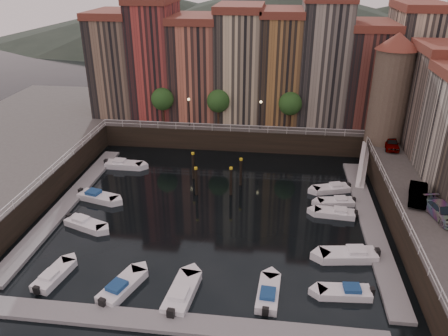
# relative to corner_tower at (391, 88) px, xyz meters

# --- Properties ---
(ground) EXTENTS (200.00, 200.00, 0.00)m
(ground) POSITION_rel_corner_tower_xyz_m (-20.00, -14.50, -10.19)
(ground) COLOR black
(ground) RESTS_ON ground
(quay_far) EXTENTS (80.00, 20.00, 3.00)m
(quay_far) POSITION_rel_corner_tower_xyz_m (-20.00, 11.50, -8.69)
(quay_far) COLOR black
(quay_far) RESTS_ON ground
(dock_left) EXTENTS (2.00, 28.00, 0.35)m
(dock_left) POSITION_rel_corner_tower_xyz_m (-36.20, -15.50, -10.02)
(dock_left) COLOR gray
(dock_left) RESTS_ON ground
(dock_right) EXTENTS (2.00, 28.00, 0.35)m
(dock_right) POSITION_rel_corner_tower_xyz_m (-3.80, -15.50, -10.02)
(dock_right) COLOR gray
(dock_right) RESTS_ON ground
(dock_near) EXTENTS (30.00, 2.00, 0.35)m
(dock_near) POSITION_rel_corner_tower_xyz_m (-20.00, -31.50, -10.02)
(dock_near) COLOR gray
(dock_near) RESTS_ON ground
(mountains) EXTENTS (145.00, 100.00, 18.00)m
(mountains) POSITION_rel_corner_tower_xyz_m (-18.28, 95.50, -2.28)
(mountains) COLOR #2D382D
(mountains) RESTS_ON ground
(far_terrace) EXTENTS (48.70, 10.30, 17.50)m
(far_terrace) POSITION_rel_corner_tower_xyz_m (-16.69, 9.00, 0.76)
(far_terrace) COLOR #7E6650
(far_terrace) RESTS_ON quay_far
(corner_tower) EXTENTS (5.20, 5.20, 13.80)m
(corner_tower) POSITION_rel_corner_tower_xyz_m (0.00, 0.00, 0.00)
(corner_tower) COLOR #6B5B4C
(corner_tower) RESTS_ON quay_right
(promenade_trees) EXTENTS (21.20, 3.20, 5.20)m
(promenade_trees) POSITION_rel_corner_tower_xyz_m (-21.33, 3.70, -3.61)
(promenade_trees) COLOR black
(promenade_trees) RESTS_ON quay_far
(street_lamps) EXTENTS (10.36, 0.36, 4.18)m
(street_lamps) POSITION_rel_corner_tower_xyz_m (-21.00, 2.70, -4.30)
(street_lamps) COLOR black
(street_lamps) RESTS_ON quay_far
(railings) EXTENTS (36.08, 34.04, 0.52)m
(railings) POSITION_rel_corner_tower_xyz_m (-20.00, -9.62, -6.41)
(railings) COLOR white
(railings) RESTS_ON ground
(gangway) EXTENTS (2.78, 8.32, 3.73)m
(gangway) POSITION_rel_corner_tower_xyz_m (-2.90, -4.50, -8.28)
(gangway) COLOR white
(gangway) RESTS_ON ground
(mooring_pilings) EXTENTS (6.27, 4.44, 3.78)m
(mooring_pilings) POSITION_rel_corner_tower_xyz_m (-20.56, -9.75, -8.54)
(mooring_pilings) COLOR black
(mooring_pilings) RESTS_ON ground
(boat_left_1) EXTENTS (4.71, 3.09, 1.06)m
(boat_left_1) POSITION_rel_corner_tower_xyz_m (-32.38, -19.69, -9.84)
(boat_left_1) COLOR white
(boat_left_1) RESTS_ON ground
(boat_left_2) EXTENTS (5.02, 2.91, 1.12)m
(boat_left_2) POSITION_rel_corner_tower_xyz_m (-33.25, -14.20, -9.82)
(boat_left_2) COLOR white
(boat_left_2) RESTS_ON ground
(boat_left_4) EXTENTS (5.01, 1.90, 1.15)m
(boat_left_4) POSITION_rel_corner_tower_xyz_m (-33.23, -5.54, -9.81)
(boat_left_4) COLOR white
(boat_left_4) RESTS_ON ground
(boat_right_0) EXTENTS (4.47, 1.90, 1.01)m
(boat_right_0) POSITION_rel_corner_tower_xyz_m (-7.62, -26.74, -9.85)
(boat_right_0) COLOR white
(boat_right_0) RESTS_ON ground
(boat_right_1) EXTENTS (5.40, 2.59, 1.21)m
(boat_right_1) POSITION_rel_corner_tower_xyz_m (-6.66, -21.79, -9.79)
(boat_right_1) COLOR white
(boat_right_1) RESTS_ON ground
(boat_right_2) EXTENTS (4.45, 1.92, 1.01)m
(boat_right_2) POSITION_rel_corner_tower_xyz_m (-7.13, -14.43, -9.85)
(boat_right_2) COLOR white
(boat_right_2) RESTS_ON ground
(boat_right_3) EXTENTS (4.19, 2.09, 0.94)m
(boat_right_3) POSITION_rel_corner_tower_xyz_m (-6.75, -11.95, -9.88)
(boat_right_3) COLOR white
(boat_right_3) RESTS_ON ground
(boat_right_4) EXTENTS (4.50, 2.78, 1.01)m
(boat_right_4) POSITION_rel_corner_tower_xyz_m (-6.94, -8.87, -9.85)
(boat_right_4) COLOR white
(boat_right_4) RESTS_ON ground
(boat_near_0) EXTENTS (2.35, 4.56, 1.02)m
(boat_near_0) POSITION_rel_corner_tower_xyz_m (-31.71, -27.71, -9.85)
(boat_near_0) COLOR white
(boat_near_0) RESTS_ON ground
(boat_near_1) EXTENTS (3.21, 4.99, 1.12)m
(boat_near_1) POSITION_rel_corner_tower_xyz_m (-25.56, -28.39, -9.82)
(boat_near_1) COLOR white
(boat_near_1) RESTS_ON ground
(boat_near_2) EXTENTS (2.45, 5.38, 1.21)m
(boat_near_2) POSITION_rel_corner_tower_xyz_m (-20.57, -28.61, -9.79)
(boat_near_2) COLOR white
(boat_near_2) RESTS_ON ground
(boat_near_3) EXTENTS (1.96, 4.68, 1.06)m
(boat_near_3) POSITION_rel_corner_tower_xyz_m (-13.75, -27.73, -9.84)
(boat_near_3) COLOR white
(boat_near_3) RESTS_ON ground
(car_a) EXTENTS (1.97, 4.21, 1.39)m
(car_a) POSITION_rel_corner_tower_xyz_m (0.60, -2.29, -6.50)
(car_a) COLOR gray
(car_a) RESTS_ON quay_right
(car_b) EXTENTS (2.71, 4.76, 1.48)m
(car_b) POSITION_rel_corner_tower_xyz_m (0.21, -15.69, -6.45)
(car_b) COLOR gray
(car_b) RESTS_ON quay_right
(car_c) EXTENTS (2.91, 4.95, 1.35)m
(car_c) POSITION_rel_corner_tower_xyz_m (1.55, -18.75, -6.52)
(car_c) COLOR gray
(car_c) RESTS_ON quay_right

